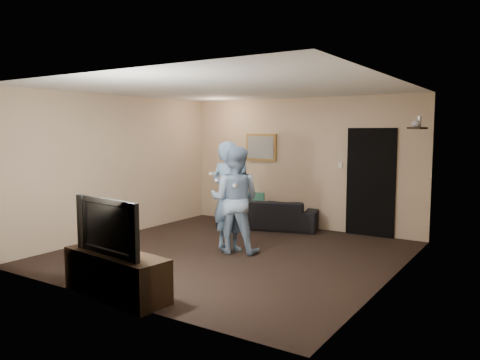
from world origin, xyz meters
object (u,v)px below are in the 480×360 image
Objects in this scene: wii_player_left at (229,196)px; wii_player_right at (235,200)px; tv_console at (116,275)px; television at (115,225)px; sofa at (268,214)px.

wii_player_right is at bearing -26.07° from wii_player_left.
wii_player_right reaches higher than tv_console.
television is 2.43m from wii_player_right.
television is at bearing 79.41° from sofa.
wii_player_right is at bearing 95.25° from tv_console.
tv_console is 2.60m from wii_player_left.
wii_player_left is (0.30, -1.86, 0.60)m from sofa.
sofa is at bearing 103.99° from wii_player_right.
tv_console is at bearing 6.95° from television.
wii_player_right is (0.18, -0.09, -0.04)m from wii_player_left.
wii_player_right is (0.07, 2.43, 0.01)m from television.
tv_console is 0.83× the size of wii_player_left.
sofa is 4.40m from tv_console.
wii_player_left is 1.05× the size of wii_player_right.
tv_console is (0.41, -4.38, -0.04)m from sofa.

